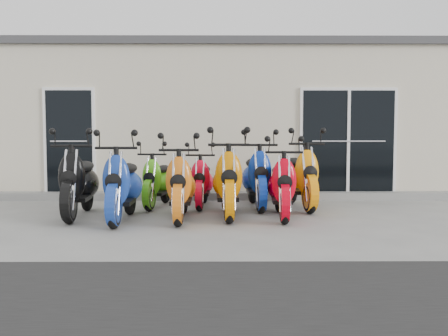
{
  "coord_description": "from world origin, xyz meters",
  "views": [
    {
      "loc": [
        -0.06,
        -8.22,
        1.37
      ],
      "look_at": [
        0.0,
        0.6,
        0.75
      ],
      "focal_mm": 40.0,
      "sensor_mm": 36.0,
      "label": 1
    }
  ],
  "objects": [
    {
      "name": "scooter_back_red",
      "position": [
        -0.4,
        0.98,
        0.61
      ],
      "size": [
        0.67,
        1.66,
        1.21
      ],
      "primitive_type": null,
      "rotation": [
        0.0,
        0.0,
        -0.04
      ],
      "color": "red",
      "rests_on": "ground"
    },
    {
      "name": "door_left",
      "position": [
        -3.2,
        2.17,
        1.26
      ],
      "size": [
        1.07,
        0.08,
        2.22
      ],
      "primitive_type": "cube",
      "color": "black",
      "rests_on": "front_step"
    },
    {
      "name": "scooter_front_orange_a",
      "position": [
        -0.69,
        -0.39,
        0.69
      ],
      "size": [
        0.71,
        1.88,
        1.38
      ],
      "primitive_type": null,
      "rotation": [
        0.0,
        0.0,
        0.01
      ],
      "color": "orange",
      "rests_on": "ground"
    },
    {
      "name": "scooter_back_yellow",
      "position": [
        1.38,
        0.81,
        0.73
      ],
      "size": [
        0.92,
        2.05,
        1.47
      ],
      "primitive_type": null,
      "rotation": [
        0.0,
        0.0,
        0.1
      ],
      "color": "orange",
      "rests_on": "ground"
    },
    {
      "name": "scooter_front_blue",
      "position": [
        -1.58,
        -0.51,
        0.71
      ],
      "size": [
        0.7,
        1.93,
        1.43
      ],
      "primitive_type": null,
      "rotation": [
        0.0,
        0.0,
        -0.0
      ],
      "color": "navy",
      "rests_on": "ground"
    },
    {
      "name": "scooter_front_red",
      "position": [
        0.93,
        -0.23,
        0.67
      ],
      "size": [
        0.74,
        1.83,
        1.33
      ],
      "primitive_type": null,
      "rotation": [
        0.0,
        0.0,
        -0.05
      ],
      "color": "red",
      "rests_on": "ground"
    },
    {
      "name": "scooter_back_green",
      "position": [
        -1.22,
        0.97,
        0.61
      ],
      "size": [
        0.85,
        1.74,
        1.23
      ],
      "primitive_type": null,
      "rotation": [
        0.0,
        0.0,
        -0.15
      ],
      "color": "#4FB618",
      "rests_on": "ground"
    },
    {
      "name": "roof_cap",
      "position": [
        0.0,
        5.2,
        3.28
      ],
      "size": [
        14.2,
        6.2,
        0.16
      ],
      "primitive_type": "cube",
      "color": "#3F3F42",
      "rests_on": "building"
    },
    {
      "name": "building",
      "position": [
        0.0,
        5.2,
        1.6
      ],
      "size": [
        14.0,
        6.0,
        3.2
      ],
      "primitive_type": "cube",
      "color": "beige",
      "rests_on": "ground"
    },
    {
      "name": "door_right",
      "position": [
        2.6,
        2.17,
        1.26
      ],
      "size": [
        2.02,
        0.08,
        2.22
      ],
      "primitive_type": "cube",
      "color": "black",
      "rests_on": "front_step"
    },
    {
      "name": "ground",
      "position": [
        0.0,
        0.0,
        0.0
      ],
      "size": [
        80.0,
        80.0,
        0.0
      ],
      "primitive_type": "plane",
      "color": "gray",
      "rests_on": "ground"
    },
    {
      "name": "scooter_front_orange_b",
      "position": [
        0.05,
        -0.11,
        0.74
      ],
      "size": [
        0.78,
        2.01,
        1.47
      ],
      "primitive_type": null,
      "rotation": [
        0.0,
        0.0,
        0.03
      ],
      "color": "#D67702",
      "rests_on": "ground"
    },
    {
      "name": "scooter_front_black",
      "position": [
        -2.37,
        -0.12,
        0.73
      ],
      "size": [
        0.82,
        2.0,
        1.45
      ],
      "primitive_type": null,
      "rotation": [
        0.0,
        0.0,
        0.06
      ],
      "color": "black",
      "rests_on": "ground"
    },
    {
      "name": "scooter_back_blue",
      "position": [
        0.59,
        0.82,
        0.72
      ],
      "size": [
        0.8,
        1.98,
        1.44
      ],
      "primitive_type": null,
      "rotation": [
        0.0,
        0.0,
        0.05
      ],
      "color": "#0C2C95",
      "rests_on": "ground"
    },
    {
      "name": "front_step",
      "position": [
        0.0,
        2.02,
        0.07
      ],
      "size": [
        14.0,
        0.4,
        0.15
      ],
      "primitive_type": "cube",
      "color": "gray",
      "rests_on": "ground"
    }
  ]
}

